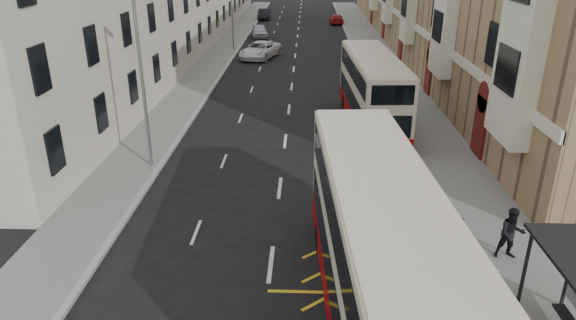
{
  "coord_description": "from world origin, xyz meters",
  "views": [
    {
      "loc": [
        1.13,
        -10.84,
        10.13
      ],
      "look_at": [
        0.5,
        6.63,
        2.79
      ],
      "focal_mm": 32.0,
      "sensor_mm": 36.0,
      "label": 1
    }
  ],
  "objects_px": {
    "pedestrian_mid": "(512,234)",
    "car_silver": "(259,31)",
    "pedestrian_far": "(458,239)",
    "street_lamp_near": "(143,75)",
    "double_decker_front": "(376,250)",
    "car_dark": "(264,14)",
    "double_decker_rear": "(372,92)",
    "street_lamp_far": "(232,5)",
    "white_van": "(260,50)",
    "car_red": "(336,19)"
  },
  "relations": [
    {
      "from": "pedestrian_mid",
      "to": "white_van",
      "type": "height_order",
      "value": "pedestrian_mid"
    },
    {
      "from": "street_lamp_near",
      "to": "street_lamp_far",
      "type": "xyz_separation_m",
      "value": [
        0.0,
        30.0,
        0.0
      ]
    },
    {
      "from": "double_decker_front",
      "to": "pedestrian_far",
      "type": "bearing_deg",
      "value": 39.66
    },
    {
      "from": "pedestrian_far",
      "to": "car_red",
      "type": "distance_m",
      "value": 58.28
    },
    {
      "from": "pedestrian_far",
      "to": "white_van",
      "type": "xyz_separation_m",
      "value": [
        -9.7,
        34.4,
        -0.18
      ]
    },
    {
      "from": "white_van",
      "to": "street_lamp_near",
      "type": "bearing_deg",
      "value": -78.72
    },
    {
      "from": "white_van",
      "to": "double_decker_front",
      "type": "bearing_deg",
      "value": -62.48
    },
    {
      "from": "street_lamp_near",
      "to": "white_van",
      "type": "bearing_deg",
      "value": 83.58
    },
    {
      "from": "street_lamp_near",
      "to": "car_silver",
      "type": "bearing_deg",
      "value": 87.24
    },
    {
      "from": "street_lamp_far",
      "to": "double_decker_front",
      "type": "relative_size",
      "value": 0.67
    },
    {
      "from": "pedestrian_mid",
      "to": "car_dark",
      "type": "bearing_deg",
      "value": 102.79
    },
    {
      "from": "pedestrian_mid",
      "to": "pedestrian_far",
      "type": "relative_size",
      "value": 1.15
    },
    {
      "from": "pedestrian_mid",
      "to": "white_van",
      "type": "bearing_deg",
      "value": 109.3
    },
    {
      "from": "double_decker_front",
      "to": "car_dark",
      "type": "distance_m",
      "value": 66.05
    },
    {
      "from": "double_decker_rear",
      "to": "white_van",
      "type": "height_order",
      "value": "double_decker_rear"
    },
    {
      "from": "white_van",
      "to": "street_lamp_far",
      "type": "bearing_deg",
      "value": 149.82
    },
    {
      "from": "pedestrian_far",
      "to": "car_dark",
      "type": "relative_size",
      "value": 0.35
    },
    {
      "from": "pedestrian_far",
      "to": "car_dark",
      "type": "height_order",
      "value": "pedestrian_far"
    },
    {
      "from": "car_silver",
      "to": "car_red",
      "type": "relative_size",
      "value": 0.97
    },
    {
      "from": "street_lamp_near",
      "to": "car_dark",
      "type": "height_order",
      "value": "street_lamp_near"
    },
    {
      "from": "street_lamp_near",
      "to": "pedestrian_mid",
      "type": "distance_m",
      "value": 16.73
    },
    {
      "from": "street_lamp_near",
      "to": "double_decker_rear",
      "type": "relative_size",
      "value": 0.73
    },
    {
      "from": "street_lamp_far",
      "to": "pedestrian_mid",
      "type": "height_order",
      "value": "street_lamp_far"
    },
    {
      "from": "pedestrian_far",
      "to": "car_silver",
      "type": "xyz_separation_m",
      "value": [
        -10.83,
        46.35,
        -0.21
      ]
    },
    {
      "from": "double_decker_front",
      "to": "double_decker_rear",
      "type": "xyz_separation_m",
      "value": [
        1.88,
        17.29,
        -0.18
      ]
    },
    {
      "from": "double_decker_rear",
      "to": "car_dark",
      "type": "bearing_deg",
      "value": 98.84
    },
    {
      "from": "street_lamp_near",
      "to": "double_decker_rear",
      "type": "height_order",
      "value": "street_lamp_near"
    },
    {
      "from": "double_decker_rear",
      "to": "car_dark",
      "type": "height_order",
      "value": "double_decker_rear"
    },
    {
      "from": "street_lamp_near",
      "to": "pedestrian_far",
      "type": "xyz_separation_m",
      "value": [
        12.7,
        -7.71,
        -3.68
      ]
    },
    {
      "from": "double_decker_rear",
      "to": "white_van",
      "type": "relative_size",
      "value": 1.95
    },
    {
      "from": "pedestrian_mid",
      "to": "car_silver",
      "type": "relative_size",
      "value": 0.43
    },
    {
      "from": "street_lamp_far",
      "to": "street_lamp_near",
      "type": "bearing_deg",
      "value": -90.0
    },
    {
      "from": "double_decker_front",
      "to": "car_silver",
      "type": "bearing_deg",
      "value": 95.44
    },
    {
      "from": "double_decker_front",
      "to": "white_van",
      "type": "bearing_deg",
      "value": 96.5
    },
    {
      "from": "street_lamp_near",
      "to": "car_silver",
      "type": "xyz_separation_m",
      "value": [
        1.87,
        38.64,
        -3.89
      ]
    },
    {
      "from": "street_lamp_near",
      "to": "car_red",
      "type": "relative_size",
      "value": 1.77
    },
    {
      "from": "street_lamp_far",
      "to": "white_van",
      "type": "distance_m",
      "value": 5.91
    },
    {
      "from": "street_lamp_near",
      "to": "street_lamp_far",
      "type": "relative_size",
      "value": 1.0
    },
    {
      "from": "double_decker_front",
      "to": "pedestrian_mid",
      "type": "distance_m",
      "value": 6.13
    },
    {
      "from": "double_decker_rear",
      "to": "pedestrian_far",
      "type": "xyz_separation_m",
      "value": [
        1.35,
        -14.28,
        -1.24
      ]
    },
    {
      "from": "pedestrian_far",
      "to": "car_red",
      "type": "xyz_separation_m",
      "value": [
        -1.15,
        58.26,
        -0.31
      ]
    },
    {
      "from": "white_van",
      "to": "car_dark",
      "type": "xyz_separation_m",
      "value": [
        -1.85,
        28.1,
        -0.02
      ]
    },
    {
      "from": "pedestrian_far",
      "to": "car_dark",
      "type": "distance_m",
      "value": 63.56
    },
    {
      "from": "pedestrian_mid",
      "to": "white_van",
      "type": "xyz_separation_m",
      "value": [
        -11.53,
        34.18,
        -0.31
      ]
    },
    {
      "from": "pedestrian_mid",
      "to": "pedestrian_far",
      "type": "bearing_deg",
      "value": -172.73
    },
    {
      "from": "street_lamp_near",
      "to": "double_decker_front",
      "type": "distance_m",
      "value": 14.48
    },
    {
      "from": "double_decker_rear",
      "to": "car_silver",
      "type": "relative_size",
      "value": 2.5
    },
    {
      "from": "double_decker_rear",
      "to": "double_decker_front",
      "type": "bearing_deg",
      "value": -99.3
    },
    {
      "from": "white_van",
      "to": "car_red",
      "type": "bearing_deg",
      "value": 87.99
    },
    {
      "from": "double_decker_rear",
      "to": "white_van",
      "type": "xyz_separation_m",
      "value": [
        -8.35,
        20.12,
        -1.42
      ]
    }
  ]
}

